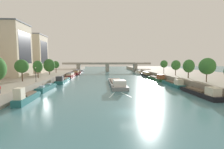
# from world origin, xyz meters

# --- Properties ---
(ground_plane) EXTENTS (400.00, 400.00, 0.00)m
(ground_plane) POSITION_xyz_m (0.00, 0.00, 0.00)
(ground_plane) COLOR teal
(quay_left) EXTENTS (36.00, 170.00, 2.57)m
(quay_left) POSITION_xyz_m (-40.34, 55.00, 1.29)
(quay_left) COLOR gray
(quay_left) RESTS_ON ground
(quay_right) EXTENTS (36.00, 170.00, 2.57)m
(quay_right) POSITION_xyz_m (40.34, 55.00, 1.29)
(quay_right) COLOR gray
(quay_right) RESTS_ON ground
(barge_midriver) EXTENTS (5.12, 24.98, 2.77)m
(barge_midriver) POSITION_xyz_m (0.96, 28.47, 0.83)
(barge_midriver) COLOR gray
(barge_midriver) RESTS_ON ground
(wake_behind_barge) EXTENTS (5.60, 5.90, 0.03)m
(wake_behind_barge) POSITION_xyz_m (0.03, 13.19, 0.01)
(wake_behind_barge) COLOR silver
(wake_behind_barge) RESTS_ON ground
(moored_boat_left_midway) EXTENTS (2.22, 10.17, 3.51)m
(moored_boat_left_midway) POSITION_xyz_m (-20.19, 7.78, 1.05)
(moored_boat_left_midway) COLOR #23666B
(moored_boat_left_midway) RESTS_ON ground
(moored_boat_left_upstream) EXTENTS (2.63, 11.49, 2.43)m
(moored_boat_left_upstream) POSITION_xyz_m (-20.65, 20.95, 0.70)
(moored_boat_left_upstream) COLOR #23666B
(moored_boat_left_upstream) RESTS_ON ground
(moored_boat_left_second) EXTENTS (3.53, 15.65, 2.91)m
(moored_boat_left_second) POSITION_xyz_m (-20.01, 37.28, 0.90)
(moored_boat_left_second) COLOR #23666B
(moored_boat_left_second) RESTS_ON ground
(moored_boat_left_gap_after) EXTENTS (3.17, 15.35, 2.55)m
(moored_boat_left_gap_after) POSITION_xyz_m (-20.60, 56.28, 1.07)
(moored_boat_left_gap_after) COLOR maroon
(moored_boat_left_gap_after) RESTS_ON ground
(moored_boat_left_downstream) EXTENTS (3.32, 16.76, 2.80)m
(moored_boat_left_downstream) POSITION_xyz_m (-20.17, 74.35, 1.18)
(moored_boat_left_downstream) COLOR maroon
(moored_boat_left_downstream) RESTS_ON ground
(moored_boat_left_lone) EXTENTS (2.58, 12.92, 2.31)m
(moored_boat_left_lone) POSITION_xyz_m (-20.12, 91.56, 0.63)
(moored_boat_left_lone) COLOR black
(moored_boat_left_lone) RESTS_ON ground
(moored_boat_right_far) EXTENTS (3.04, 14.62, 2.85)m
(moored_boat_right_far) POSITION_xyz_m (20.14, 10.80, 0.85)
(moored_boat_right_far) COLOR black
(moored_boat_right_far) RESTS_ON ground
(moored_boat_right_lone) EXTENTS (3.15, 14.03, 2.81)m
(moored_boat_right_lone) POSITION_xyz_m (20.24, 25.83, 0.85)
(moored_boat_right_lone) COLOR #23666B
(moored_boat_right_lone) RESTS_ON ground
(moored_boat_right_end) EXTENTS (3.29, 16.61, 2.88)m
(moored_boat_right_end) POSITION_xyz_m (20.18, 42.27, 0.85)
(moored_boat_right_end) COLOR #235633
(moored_boat_right_end) RESTS_ON ground
(moored_boat_right_gap_after) EXTENTS (2.83, 15.13, 2.43)m
(moored_boat_right_gap_after) POSITION_xyz_m (20.36, 60.06, 1.02)
(moored_boat_right_gap_after) COLOR black
(moored_boat_right_gap_after) RESTS_ON ground
(moored_boat_right_downstream) EXTENTS (2.46, 13.41, 2.49)m
(moored_boat_right_downstream) POSITION_xyz_m (20.03, 75.52, 1.04)
(moored_boat_right_downstream) COLOR silver
(moored_boat_right_downstream) RESTS_ON ground
(tree_left_far) EXTENTS (3.81, 3.81, 6.45)m
(tree_left_far) POSITION_xyz_m (-27.75, 21.65, 7.04)
(tree_left_far) COLOR brown
(tree_left_far) RESTS_ON quay_left
(tree_left_end_of_row) EXTENTS (3.25, 3.25, 6.16)m
(tree_left_end_of_row) POSITION_xyz_m (-26.77, 30.59, 6.61)
(tree_left_end_of_row) COLOR brown
(tree_left_end_of_row) RESTS_ON quay_left
(tree_left_midway) EXTENTS (4.74, 4.74, 6.83)m
(tree_left_midway) POSITION_xyz_m (-27.07, 43.32, 6.62)
(tree_left_midway) COLOR brown
(tree_left_midway) RESTS_ON quay_left
(tree_left_third) EXTENTS (3.28, 3.28, 5.90)m
(tree_left_third) POSITION_xyz_m (-27.11, 53.18, 6.66)
(tree_left_third) COLOR brown
(tree_left_third) RESTS_ON quay_left
(tree_right_second) EXTENTS (4.39, 4.39, 6.91)m
(tree_right_second) POSITION_xyz_m (25.47, 16.56, 7.12)
(tree_right_second) COLOR brown
(tree_right_second) RESTS_ON quay_right
(tree_right_far) EXTENTS (3.86, 3.86, 6.53)m
(tree_right_far) POSITION_xyz_m (26.20, 27.08, 6.78)
(tree_right_far) COLOR brown
(tree_right_far) RESTS_ON quay_right
(tree_right_midway) EXTENTS (3.68, 3.68, 6.31)m
(tree_right_midway) POSITION_xyz_m (26.45, 37.02, 6.81)
(tree_right_midway) COLOR brown
(tree_right_midway) RESTS_ON quay_right
(tree_right_nearest) EXTENTS (3.41, 3.41, 6.30)m
(tree_right_nearest) POSITION_xyz_m (25.69, 47.48, 7.06)
(tree_right_nearest) COLOR brown
(tree_right_nearest) RESTS_ON quay_right
(lamppost_left_bank) EXTENTS (0.28, 0.28, 4.16)m
(lamppost_left_bank) POSITION_xyz_m (-23.68, 21.14, 4.86)
(lamppost_left_bank) COLOR black
(lamppost_left_bank) RESTS_ON quay_left
(building_left_far_end) EXTENTS (14.62, 12.20, 20.44)m
(building_left_far_end) POSITION_xyz_m (-40.62, 36.54, 12.81)
(building_left_far_end) COLOR beige
(building_left_far_end) RESTS_ON quay_left
(building_left_corner) EXTENTS (14.57, 11.62, 19.11)m
(building_left_corner) POSITION_xyz_m (-40.62, 56.21, 12.14)
(building_left_corner) COLOR beige
(building_left_corner) RESTS_ON quay_left
(bridge_far) EXTENTS (68.69, 4.40, 7.16)m
(bridge_far) POSITION_xyz_m (0.00, 96.07, 4.66)
(bridge_far) COLOR gray
(bridge_far) RESTS_ON ground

